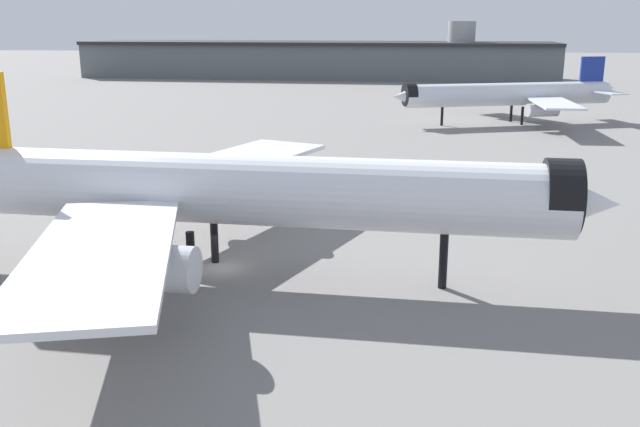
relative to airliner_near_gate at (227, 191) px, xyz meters
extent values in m
plane|color=slate|center=(-1.17, 1.65, -7.16)|extent=(900.00, 900.00, 0.00)
cylinder|color=silver|center=(0.39, -0.02, 0.13)|extent=(52.69, 8.76, 5.60)
cone|color=silver|center=(26.57, -1.61, 0.13)|extent=(6.48, 5.85, 5.49)
cylinder|color=black|center=(25.45, -1.54, 0.55)|extent=(2.86, 5.80, 5.66)
cube|color=silver|center=(-2.77, 14.80, -0.57)|extent=(16.44, 25.04, 0.45)
cylinder|color=#B7BAC1|center=(-1.68, 11.89, -2.42)|extent=(7.52, 3.52, 3.08)
cube|color=silver|center=(-4.53, -14.36, -0.57)|extent=(14.05, 24.95, 0.45)
cylinder|color=#B7BAC1|center=(-3.10, -11.60, -2.42)|extent=(7.52, 3.52, 3.08)
cube|color=silver|center=(-22.27, 7.48, 0.69)|extent=(5.28, 9.71, 0.34)
cylinder|color=black|center=(17.15, -1.04, -4.91)|extent=(0.67, 0.67, 4.48)
cylinder|color=black|center=(-2.05, 3.07, -4.91)|extent=(0.67, 0.67, 4.48)
cylinder|color=black|center=(-2.40, -2.80, -4.91)|extent=(0.67, 0.67, 4.48)
cylinder|color=silver|center=(36.18, 93.52, -1.20)|extent=(43.26, 17.92, 4.58)
cone|color=silver|center=(15.26, 86.74, -1.20)|extent=(6.18, 5.82, 4.49)
cone|color=silver|center=(57.10, 100.30, -1.20)|extent=(7.01, 5.98, 4.35)
cylinder|color=black|center=(16.13, 87.02, -0.86)|extent=(3.39, 5.04, 4.63)
cube|color=silver|center=(43.16, 82.97, -1.77)|extent=(7.05, 19.80, 0.37)
cylinder|color=#B7BAC1|center=(41.42, 84.91, -3.28)|extent=(6.63, 4.30, 2.52)
cube|color=silver|center=(35.64, 106.16, -1.77)|extent=(17.32, 20.15, 0.37)
cylinder|color=#B7BAC1|center=(35.37, 103.57, -3.28)|extent=(6.63, 4.30, 2.52)
cube|color=navy|center=(53.75, 99.22, 2.46)|extent=(5.16, 2.06, 7.33)
cube|color=silver|center=(56.16, 94.63, -0.74)|extent=(6.21, 8.75, 0.27)
cube|color=silver|center=(53.02, 104.34, -0.74)|extent=(6.21, 8.75, 0.27)
cylinder|color=black|center=(22.79, 89.18, -5.32)|extent=(0.55, 0.55, 3.66)
cylinder|color=black|center=(39.01, 91.91, -5.32)|extent=(0.55, 0.55, 3.66)
cylinder|color=black|center=(37.53, 96.49, -5.32)|extent=(0.55, 0.55, 3.66)
cube|color=slate|center=(-16.22, 210.70, -1.14)|extent=(174.45, 36.50, 12.03)
cube|color=#232628|center=(-16.22, 210.70, 5.47)|extent=(174.60, 39.19, 1.20)
cylinder|color=#939399|center=(36.61, 207.76, 3.09)|extent=(9.70, 9.70, 20.48)
cube|color=black|center=(-24.53, 26.26, -6.66)|extent=(3.07, 3.56, 0.30)
cube|color=#232833|center=(-24.01, 27.07, -5.91)|extent=(2.04, 1.94, 1.20)
cube|color=#1E2D38|center=(-23.70, 27.56, -5.67)|extent=(1.18, 0.79, 0.60)
cube|color=#232833|center=(-24.84, 25.78, -6.06)|extent=(2.38, 2.48, 0.90)
cylinder|color=black|center=(-24.60, 27.64, -6.81)|extent=(0.61, 0.74, 0.70)
cylinder|color=black|center=(-23.25, 26.78, -6.81)|extent=(0.61, 0.74, 0.70)
cylinder|color=black|center=(-25.81, 25.75, -6.81)|extent=(0.61, 0.74, 0.70)
cylinder|color=black|center=(-24.46, 24.89, -6.81)|extent=(0.61, 0.74, 0.70)
camera|label=1|loc=(12.93, -53.08, 12.95)|focal=39.28mm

